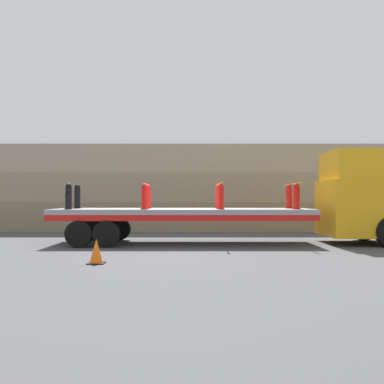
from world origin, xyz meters
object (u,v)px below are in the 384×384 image
Objects in this scene: fire_hydrant_black_far_0 at (75,197)px; fire_hydrant_red_near_1 at (143,197)px; fire_hydrant_red_near_2 at (219,197)px; fire_hydrant_red_far_3 at (287,197)px; truck_cab at (361,198)px; traffic_cone at (94,252)px; fire_hydrant_black_near_0 at (66,197)px; flatbed_trailer at (166,215)px; fire_hydrant_red_far_1 at (146,197)px; fire_hydrant_red_far_2 at (216,197)px; fire_hydrant_red_near_3 at (294,197)px.

fire_hydrant_black_far_0 is 1.00× the size of fire_hydrant_red_near_1.
fire_hydrant_red_near_2 is (2.60, 0.00, 0.00)m from fire_hydrant_red_near_1.
fire_hydrant_red_far_3 is (2.60, 1.12, 0.00)m from fire_hydrant_red_near_2.
truck_cab reaches higher than traffic_cone.
fire_hydrant_black_near_0 and fire_hydrant_red_near_2 have the same top height.
flatbed_trailer is at bearing 162.99° from fire_hydrant_red_near_2.
fire_hydrant_red_far_1 is 2.83m from fire_hydrant_red_near_2.
fire_hydrant_red_far_2 reaches higher than traffic_cone.
flatbed_trailer is 1.16m from fire_hydrant_red_near_1.
fire_hydrant_red_near_1 is 4.33m from traffic_cone.
flatbed_trailer is 10.17× the size of fire_hydrant_black_far_0.
fire_hydrant_red_far_1 is 2.60m from fire_hydrant_red_far_2.
fire_hydrant_black_far_0 is at bearing 109.82° from traffic_cone.
truck_cab reaches higher than fire_hydrant_black_far_0.
fire_hydrant_black_near_0 is 1.00× the size of fire_hydrant_red_near_1.
fire_hydrant_red_near_2 is (1.84, -0.56, 0.66)m from flatbed_trailer.
fire_hydrant_black_far_0 is at bearing 170.54° from flatbed_trailer.
fire_hydrant_red_far_3 is at bearing 167.49° from truck_cab.
fire_hydrant_red_near_2 is 1.00× the size of fire_hydrant_red_far_3.
fire_hydrant_red_near_1 is 1.43× the size of traffic_cone.
fire_hydrant_red_near_3 is at bearing -8.18° from fire_hydrant_black_far_0.
fire_hydrant_red_far_3 is (5.21, 1.12, 0.00)m from fire_hydrant_red_near_1.
fire_hydrant_red_far_1 is 1.43× the size of traffic_cone.
traffic_cone is at bearing -145.85° from fire_hydrant_red_near_3.
fire_hydrant_black_near_0 is at bearing -176.89° from truck_cab.
traffic_cone is (1.86, -5.16, -1.37)m from fire_hydrant_black_far_0.
fire_hydrant_red_far_1 is 5.33m from fire_hydrant_red_near_3.
fire_hydrant_red_far_2 is 2.83m from fire_hydrant_red_near_3.
fire_hydrant_red_far_1 reaches higher than traffic_cone.
flatbed_trailer is (-6.97, 0.00, -0.60)m from truck_cab.
fire_hydrant_black_far_0 is (-10.34, 0.56, 0.06)m from truck_cab.
fire_hydrant_black_near_0 is 1.00× the size of fire_hydrant_red_far_1.
fire_hydrant_red_far_1 is 1.00× the size of fire_hydrant_red_near_3.
fire_hydrant_red_far_2 is 1.43× the size of traffic_cone.
traffic_cone is at bearing -129.67° from fire_hydrant_red_near_2.
traffic_cone is (-3.35, -4.04, -1.37)m from fire_hydrant_red_near_2.
fire_hydrant_red_near_3 is (-2.53, -0.56, 0.06)m from truck_cab.
fire_hydrant_black_far_0 is 7.81m from fire_hydrant_red_far_3.
truck_cab is 10.36m from fire_hydrant_black_far_0.
fire_hydrant_red_near_1 is at bearing -143.82° from flatbed_trailer.
fire_hydrant_black_near_0 is 2.60m from fire_hydrant_red_near_1.
traffic_cone is at bearing -100.44° from fire_hydrant_red_near_1.
fire_hydrant_red_near_1 is 1.00× the size of fire_hydrant_red_near_3.
fire_hydrant_red_far_1 and fire_hydrant_red_far_3 have the same top height.
fire_hydrant_red_far_1 is at bearing 167.83° from fire_hydrant_red_near_3.
fire_hydrant_black_far_0 is at bearing 171.82° from fire_hydrant_red_near_3.
fire_hydrant_black_far_0 is (0.00, 1.12, 0.00)m from fire_hydrant_black_near_0.
fire_hydrant_black_far_0 is at bearing 176.89° from truck_cab.
traffic_cone is at bearing -98.20° from fire_hydrant_red_far_1.
truck_cab is 5.16m from fire_hydrant_red_near_2.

